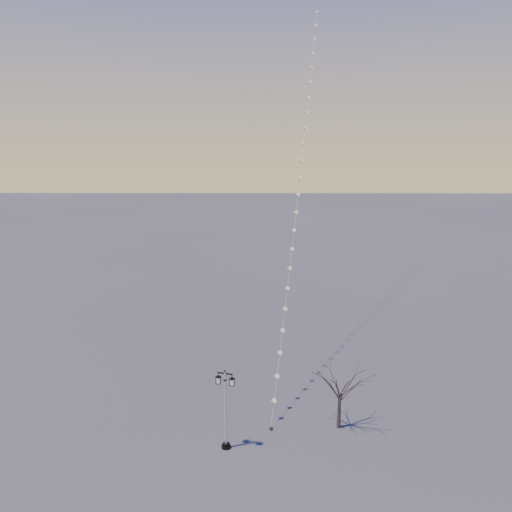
{
  "coord_description": "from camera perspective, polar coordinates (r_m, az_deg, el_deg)",
  "views": [
    {
      "loc": [
        0.22,
        -25.35,
        17.48
      ],
      "look_at": [
        0.01,
        7.04,
        10.0
      ],
      "focal_mm": 34.54,
      "sensor_mm": 36.0,
      "label": 1
    }
  ],
  "objects": [
    {
      "name": "ground",
      "position": [
        30.79,
        -0.11,
        -21.59
      ],
      "size": [
        300.0,
        300.0,
        0.0
      ],
      "primitive_type": "plane",
      "color": "#464646",
      "rests_on": "ground"
    },
    {
      "name": "kite_train",
      "position": [
        46.41,
        5.98,
        18.79
      ],
      "size": [
        7.64,
        37.58,
        44.61
      ],
      "rotation": [
        0.0,
        0.0,
        0.25
      ],
      "color": "#3A2A20",
      "rests_on": "ground"
    },
    {
      "name": "bare_tree",
      "position": [
        31.74,
        9.73,
        -14.4
      ],
      "size": [
        2.59,
        2.59,
        4.29
      ],
      "rotation": [
        0.0,
        0.0,
        0.14
      ],
      "color": "#3F342A",
      "rests_on": "ground"
    },
    {
      "name": "street_lamp",
      "position": [
        29.62,
        -3.55,
        -16.91
      ],
      "size": [
        1.22,
        0.65,
        4.92
      ],
      "rotation": [
        0.0,
        0.0,
        -0.27
      ],
      "color": "black",
      "rests_on": "ground"
    }
  ]
}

